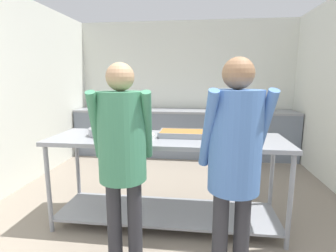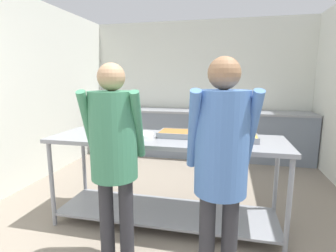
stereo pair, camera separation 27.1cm
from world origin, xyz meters
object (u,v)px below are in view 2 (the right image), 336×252
guest_serving_right (221,154)px  water_bottle (125,102)px  plate_stack (141,135)px  guest_serving_left (114,145)px  serving_tray_vegetables (234,138)px  sauce_pan (106,130)px  serving_tray_roast (183,134)px

guest_serving_right → water_bottle: (-2.02, 3.30, 0.03)m
plate_stack → guest_serving_right: guest_serving_right is taller
plate_stack → guest_serving_left: (0.00, -0.65, 0.06)m
guest_serving_left → water_bottle: bearing=110.6°
water_bottle → guest_serving_right: bearing=-58.5°
guest_serving_left → serving_tray_vegetables: bearing=37.4°
sauce_pan → guest_serving_left: guest_serving_left is taller
serving_tray_vegetables → guest_serving_right: guest_serving_right is taller
serving_tray_roast → guest_serving_left: 0.87m
serving_tray_vegetables → plate_stack: bearing=-176.6°
serving_tray_roast → water_bottle: (-1.61, 2.42, 0.10)m
sauce_pan → water_bottle: bearing=107.6°
sauce_pan → guest_serving_left: 0.81m
serving_tray_vegetables → guest_serving_left: (-0.92, -0.70, 0.05)m
plate_stack → guest_serving_right: 1.13m
serving_tray_roast → serving_tray_vegetables: (0.51, -0.06, -0.00)m
plate_stack → guest_serving_left: size_ratio=0.17×
plate_stack → sauce_pan: bearing=173.3°
serving_tray_roast → water_bottle: size_ratio=1.58×
guest_serving_left → guest_serving_right: (0.82, -0.12, 0.02)m
sauce_pan → plate_stack: sauce_pan is taller
serving_tray_roast → serving_tray_vegetables: same height
serving_tray_vegetables → guest_serving_left: 1.16m
serving_tray_vegetables → water_bottle: bearing=130.5°
sauce_pan → water_bottle: water_bottle is taller
sauce_pan → serving_tray_vegetables: bearing=0.3°
plate_stack → water_bottle: bearing=115.2°
sauce_pan → plate_stack: 0.41m
serving_tray_roast → water_bottle: bearing=123.6°
guest_serving_right → plate_stack: bearing=137.1°
plate_stack → serving_tray_vegetables: bearing=3.4°
serving_tray_vegetables → guest_serving_left: guest_serving_left is taller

